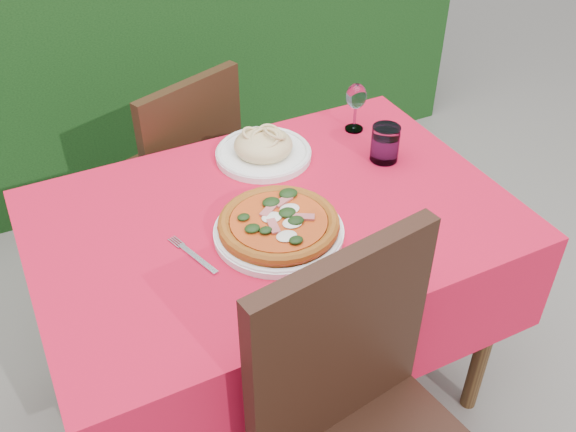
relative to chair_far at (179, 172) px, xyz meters
name	(u,v)px	position (x,y,z in m)	size (l,w,h in m)	color
ground	(276,387)	(0.07, -0.64, -0.51)	(60.00, 60.00, 0.00)	#615C57
dining_table	(274,256)	(0.07, -0.64, 0.08)	(1.26, 0.86, 0.75)	#472F16
chair_far	(179,172)	(0.00, 0.00, 0.00)	(0.52, 0.52, 0.89)	black
pizza_plate	(279,226)	(0.04, -0.73, 0.26)	(0.35, 0.35, 0.06)	white
pasta_plate	(263,149)	(0.16, -0.38, 0.26)	(0.29, 0.29, 0.08)	white
water_glass	(385,145)	(0.48, -0.55, 0.29)	(0.08, 0.08, 0.11)	silver
wine_glass	(356,98)	(0.49, -0.37, 0.35)	(0.07, 0.07, 0.16)	silver
fork	(198,259)	(-0.18, -0.73, 0.24)	(0.02, 0.19, 0.01)	silver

